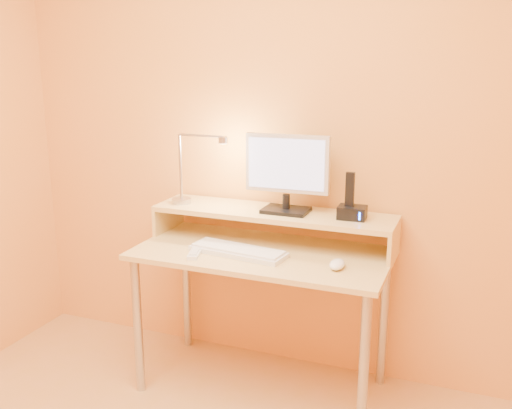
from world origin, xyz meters
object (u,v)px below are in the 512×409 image
at_px(lamp_base, 182,201).
at_px(mouse, 337,264).
at_px(keyboard, 238,252).
at_px(remote_control, 196,252).
at_px(phone_dock, 352,212).
at_px(monitor_panel, 287,164).

bearing_deg(lamp_base, mouse, -14.04).
bearing_deg(lamp_base, keyboard, -26.62).
height_order(lamp_base, mouse, lamp_base).
bearing_deg(mouse, lamp_base, 165.35).
bearing_deg(lamp_base, remote_control, -51.73).
bearing_deg(phone_dock, lamp_base, 179.22).
height_order(mouse, remote_control, mouse).
distance_m(monitor_panel, remote_control, 0.61).
bearing_deg(monitor_panel, remote_control, -139.66).
bearing_deg(monitor_panel, lamp_base, -178.39).
xyz_separation_m(monitor_panel, keyboard, (-0.16, -0.24, -0.39)).
relative_size(monitor_panel, phone_dock, 3.14).
relative_size(monitor_panel, lamp_base, 4.09).
relative_size(monitor_panel, remote_control, 2.34).
xyz_separation_m(monitor_panel, remote_control, (-0.34, -0.32, -0.39)).
height_order(lamp_base, remote_control, lamp_base).
relative_size(lamp_base, phone_dock, 0.77).
relative_size(lamp_base, keyboard, 0.22).
bearing_deg(phone_dock, remote_control, -158.05).
height_order(lamp_base, phone_dock, phone_dock).
bearing_deg(phone_dock, monitor_panel, 175.51).
bearing_deg(mouse, phone_dock, 88.34).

